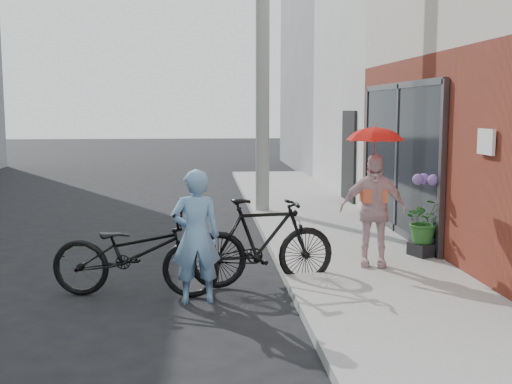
{
  "coord_description": "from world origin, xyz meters",
  "views": [
    {
      "loc": [
        -0.16,
        -7.01,
        2.21
      ],
      "look_at": [
        0.57,
        1.41,
        1.1
      ],
      "focal_mm": 45.0,
      "sensor_mm": 36.0,
      "label": 1
    }
  ],
  "objects": [
    {
      "name": "ground",
      "position": [
        0.0,
        0.0,
        0.0
      ],
      "size": [
        80.0,
        80.0,
        0.0
      ],
      "primitive_type": "plane",
      "color": "black",
      "rests_on": "ground"
    },
    {
      "name": "sidewalk",
      "position": [
        2.1,
        2.0,
        0.06
      ],
      "size": [
        2.2,
        24.0,
        0.12
      ],
      "primitive_type": "cube",
      "color": "gray",
      "rests_on": "ground"
    },
    {
      "name": "curb",
      "position": [
        0.94,
        2.0,
        0.06
      ],
      "size": [
        0.12,
        24.0,
        0.12
      ],
      "primitive_type": "cube",
      "color": "#9E9E99",
      "rests_on": "ground"
    },
    {
      "name": "plaster_building",
      "position": [
        7.2,
        9.0,
        3.5
      ],
      "size": [
        8.0,
        6.0,
        7.0
      ],
      "primitive_type": "cube",
      "color": "silver",
      "rests_on": "ground"
    },
    {
      "name": "east_building_far",
      "position": [
        7.2,
        16.0,
        3.5
      ],
      "size": [
        8.0,
        8.0,
        7.0
      ],
      "primitive_type": "cube",
      "color": "gray",
      "rests_on": "ground"
    },
    {
      "name": "utility_pole",
      "position": [
        1.1,
        6.0,
        3.5
      ],
      "size": [
        0.28,
        0.28,
        7.0
      ],
      "primitive_type": "cylinder",
      "color": "#9E9E99",
      "rests_on": "ground"
    },
    {
      "name": "officer",
      "position": [
        -0.22,
        0.14,
        0.77
      ],
      "size": [
        0.59,
        0.41,
        1.54
      ],
      "primitive_type": "imported",
      "rotation": [
        0.0,
        0.0,
        3.22
      ],
      "color": "#719EC9",
      "rests_on": "ground"
    },
    {
      "name": "bike_left",
      "position": [
        -0.94,
        0.45,
        0.52
      ],
      "size": [
        2.07,
        0.98,
        1.04
      ],
      "primitive_type": "imported",
      "rotation": [
        0.0,
        0.0,
        1.42
      ],
      "color": "black",
      "rests_on": "ground"
    },
    {
      "name": "bike_right",
      "position": [
        0.6,
        0.78,
        0.55
      ],
      "size": [
        1.91,
        0.83,
        1.11
      ],
      "primitive_type": "imported",
      "rotation": [
        0.0,
        0.0,
        1.74
      ],
      "color": "black",
      "rests_on": "ground"
    },
    {
      "name": "kimono_woman",
      "position": [
        2.11,
        1.19,
        0.87
      ],
      "size": [
        0.94,
        0.55,
        1.5
      ],
      "primitive_type": "imported",
      "rotation": [
        0.0,
        0.0,
        -0.23
      ],
      "color": "beige",
      "rests_on": "sidewalk"
    },
    {
      "name": "parasol",
      "position": [
        2.11,
        1.19,
        1.93
      ],
      "size": [
        0.72,
        0.72,
        0.63
      ],
      "primitive_type": "imported",
      "color": "red",
      "rests_on": "kimono_woman"
    },
    {
      "name": "planter",
      "position": [
        3.0,
        1.7,
        0.21
      ],
      "size": [
        0.45,
        0.45,
        0.18
      ],
      "primitive_type": "cube",
      "rotation": [
        0.0,
        0.0,
        0.37
      ],
      "color": "black",
      "rests_on": "sidewalk"
    },
    {
      "name": "potted_plant",
      "position": [
        3.0,
        1.7,
        0.63
      ],
      "size": [
        0.58,
        0.51,
        0.65
      ],
      "primitive_type": "imported",
      "color": "#2A6327",
      "rests_on": "planter"
    }
  ]
}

